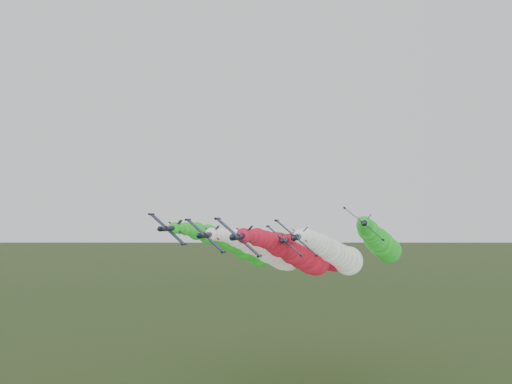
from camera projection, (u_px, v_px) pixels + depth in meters
jet_lead at (298, 254)px, 136.13m from camera, size 17.16×73.51×17.59m
jet_inner_left at (270, 251)px, 150.87m from camera, size 17.03×73.37×17.45m
jet_inner_right at (335, 253)px, 142.88m from camera, size 17.50×73.85×17.93m
jet_outer_left at (240, 246)px, 158.23m from camera, size 17.69×74.03×18.11m
jet_outer_right at (380, 242)px, 149.93m from camera, size 17.03×73.38×17.46m
jet_trail at (322, 253)px, 161.66m from camera, size 16.94×73.28×17.36m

